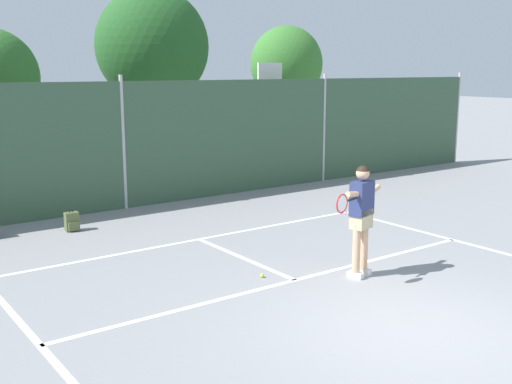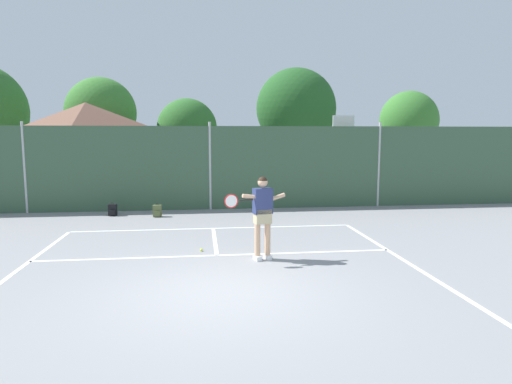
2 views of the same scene
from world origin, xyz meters
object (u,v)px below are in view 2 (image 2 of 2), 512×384
Objects in this scene: tennis_player at (262,210)px; basketball_hoop at (343,146)px; backpack_black at (113,210)px; backpack_olive at (157,211)px; tennis_ball at (202,250)px.

basketball_hoop is at bearing 61.79° from tennis_player.
basketball_hoop is at bearing 14.99° from backpack_black.
basketball_hoop is at bearing 20.72° from backpack_olive.
backpack_olive is at bearing 116.51° from tennis_player.
tennis_player is 4.01× the size of backpack_olive.
basketball_hoop is 7.67× the size of backpack_olive.
tennis_player is 7.51m from backpack_black.
tennis_player is 1.94m from tennis_ball.
basketball_hoop is 8.12m from backpack_olive.
backpack_black is 1.59m from backpack_olive.
backpack_olive is (-2.82, 5.64, -0.92)m from tennis_player.
backpack_black is at bearing -165.01° from basketball_hoop.
basketball_hoop is 9.80m from tennis_ball.
tennis_ball is at bearing -72.69° from backpack_olive.
backpack_olive is (-1.48, 4.75, 0.16)m from tennis_ball.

